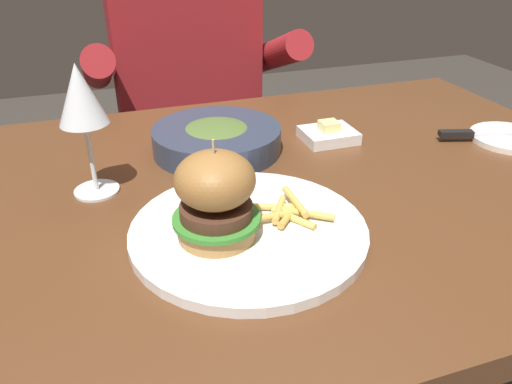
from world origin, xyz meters
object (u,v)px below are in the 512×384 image
(wine_glass, at_px, (81,99))
(bread_plate, at_px, (510,138))
(soup_bowl, at_px, (216,138))
(diner_person, at_px, (190,132))
(burger_sandwich, at_px, (216,196))
(butter_dish, at_px, (328,134))
(main_plate, at_px, (249,231))
(table_knife, at_px, (484,134))

(wine_glass, height_order, bread_plate, wine_glass)
(soup_bowl, xyz_separation_m, diner_person, (0.05, 0.52, -0.20))
(wine_glass, xyz_separation_m, bread_plate, (0.71, -0.04, -0.14))
(bread_plate, bearing_deg, burger_sandwich, -165.95)
(burger_sandwich, distance_m, butter_dish, 0.37)
(butter_dish, bearing_deg, main_plate, -133.30)
(burger_sandwich, height_order, table_knife, burger_sandwich)
(wine_glass, distance_m, butter_dish, 0.43)
(bread_plate, bearing_deg, diner_person, 125.17)
(burger_sandwich, height_order, soup_bowl, burger_sandwich)
(main_plate, bearing_deg, soup_bowl, 84.24)
(main_plate, distance_m, bread_plate, 0.56)
(bread_plate, height_order, diner_person, diner_person)
(main_plate, xyz_separation_m, butter_dish, (0.23, 0.24, 0.00))
(burger_sandwich, height_order, wine_glass, wine_glass)
(burger_sandwich, distance_m, diner_person, 0.84)
(burger_sandwich, relative_size, soup_bowl, 0.58)
(wine_glass, height_order, diner_person, diner_person)
(butter_dish, distance_m, soup_bowl, 0.20)
(bread_plate, relative_size, soup_bowl, 0.63)
(main_plate, xyz_separation_m, soup_bowl, (0.03, 0.26, 0.02))
(bread_plate, xyz_separation_m, diner_person, (-0.46, 0.65, -0.18))
(main_plate, xyz_separation_m, wine_glass, (-0.18, 0.18, 0.13))
(table_knife, distance_m, diner_person, 0.78)
(wine_glass, relative_size, soup_bowl, 0.87)
(main_plate, distance_m, soup_bowl, 0.26)
(table_knife, distance_m, soup_bowl, 0.48)
(butter_dish, relative_size, soup_bowl, 0.42)
(table_knife, relative_size, diner_person, 0.17)
(bread_plate, bearing_deg, soup_bowl, 166.25)
(bread_plate, xyz_separation_m, butter_dish, (-0.31, 0.11, 0.01))
(wine_glass, bearing_deg, main_plate, -45.73)
(burger_sandwich, distance_m, table_knife, 0.56)
(table_knife, bearing_deg, main_plate, -162.76)
(soup_bowl, distance_m, diner_person, 0.56)
(diner_person, bearing_deg, table_knife, -57.13)
(wine_glass, xyz_separation_m, table_knife, (0.67, -0.03, -0.13))
(burger_sandwich, distance_m, bread_plate, 0.60)
(main_plate, xyz_separation_m, bread_plate, (0.54, 0.14, -0.00))
(main_plate, distance_m, table_knife, 0.51)
(table_knife, height_order, diner_person, diner_person)
(bread_plate, relative_size, table_knife, 0.71)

